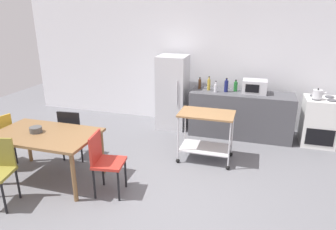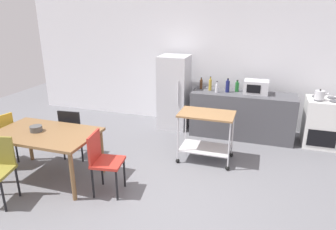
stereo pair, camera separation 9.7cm
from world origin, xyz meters
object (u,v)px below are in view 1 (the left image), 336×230
Objects in this scene: chair_black at (73,131)px; fruit_bowl at (36,130)px; refrigerator at (173,92)px; stove_oven at (319,121)px; bottle_soy_sauce at (209,84)px; microwave at (255,87)px; kitchen_cart at (206,129)px; bottle_vinegar at (226,86)px; bottle_sparkling_water at (236,86)px; chair_red at (104,159)px; dining_table at (46,138)px; kettle at (318,94)px; bottle_hot_sauce at (215,88)px; bottle_sesame_oil at (200,84)px.

fruit_bowl is at bearing 72.10° from chair_black.
chair_black is 0.57× the size of refrigerator.
bottle_soy_sauce is at bearing 179.76° from stove_oven.
microwave is (-1.23, 0.04, 0.58)m from stove_oven.
fruit_bowl is at bearing -129.29° from bottle_soy_sauce.
kitchen_cart is 1.33m from bottle_vinegar.
microwave is at bearing 1.83° from bottle_soy_sauce.
microwave is at bearing -6.75° from bottle_sparkling_water.
bottle_vinegar is 1.19× the size of bottle_sparkling_water.
bottle_vinegar is (1.32, 2.63, 0.50)m from chair_red.
dining_table is 6.26× the size of kettle.
bottle_soy_sauce reaches higher than fruit_bowl.
chair_black is 2.77m from bottle_soy_sauce.
dining_table is 3.65m from bottle_sparkling_water.
chair_black is 1.93× the size of microwave.
stove_oven is (4.08, 2.57, -0.22)m from dining_table.
bottle_hot_sauce is 0.93× the size of kettle.
refrigerator is at bearing 176.30° from kettle.
microwave is (0.54, 0.07, 0.01)m from bottle_vinegar.
chair_red is 1.17m from fruit_bowl.
bottle_vinegar is (-1.77, -0.03, 0.57)m from stove_oven.
fruit_bowl is at bearing -148.71° from stove_oven.
chair_black is 2.68m from bottle_sesame_oil.
refrigerator is at bearing 125.57° from kitchen_cart.
bottle_hot_sauce is 3.36m from fruit_bowl.
stove_oven is at bearing 39.67° from kettle.
fruit_bowl is (-2.64, -2.65, -0.20)m from bottle_sparkling_water.
bottle_sesame_oil is 0.83× the size of bottle_soy_sauce.
kitchen_cart is 1.37m from bottle_soy_sauce.
bottle_vinegar reaches higher than kitchen_cart.
bottle_vinegar is at bearing -6.18° from bottle_soy_sauce.
chair_red is 2.83m from bottle_hot_sauce.
refrigerator is 1.16m from bottle_vinegar.
bottle_sesame_oil reaches higher than stove_oven.
stove_oven is 3.99× the size of bottle_sparkling_water.
microwave is at bearing 61.67° from kitchen_cart.
kettle is (2.20, -0.18, 0.00)m from bottle_sesame_oil.
bottle_sesame_oil is 1.05× the size of bottle_hot_sauce.
refrigerator is 2.80m from kettle.
bottle_vinegar is (1.13, -0.11, 0.24)m from refrigerator.
stove_oven is 2.00× the size of microwave.
refrigerator is at bearing -12.26° from chair_red.
refrigerator is 1.69m from microwave.
dining_table is 0.70m from chair_black.
refrigerator is 0.62m from bottle_sesame_oil.
stove_oven is 3.93× the size of bottle_sesame_oil.
fruit_bowl is at bearing -134.83° from bottle_sparkling_water.
dining_table is 3.88m from microwave.
bottle_hot_sauce reaches higher than kitchen_cart.
chair_black reaches higher than dining_table.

